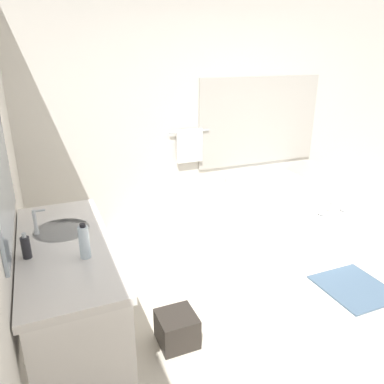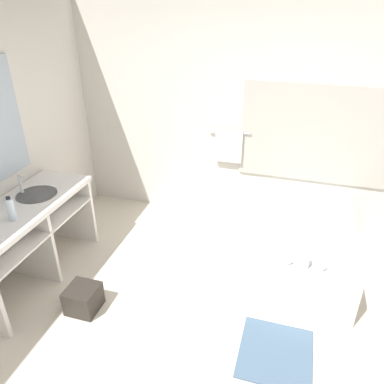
# 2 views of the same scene
# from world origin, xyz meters

# --- Properties ---
(ground_plane) EXTENTS (16.00, 16.00, 0.00)m
(ground_plane) POSITION_xyz_m (0.00, 0.00, 0.00)
(ground_plane) COLOR beige
(ground_plane) RESTS_ON ground
(wall_back_with_blinds) EXTENTS (7.40, 0.13, 2.70)m
(wall_back_with_blinds) POSITION_xyz_m (0.02, 2.23, 1.34)
(wall_back_with_blinds) COLOR silver
(wall_back_with_blinds) RESTS_ON ground_plane
(vanity_counter) EXTENTS (0.59, 1.49, 0.85)m
(vanity_counter) POSITION_xyz_m (-1.89, 0.48, 0.63)
(vanity_counter) COLOR white
(vanity_counter) RESTS_ON ground_plane
(sink_faucet) EXTENTS (0.09, 0.04, 0.18)m
(sink_faucet) POSITION_xyz_m (-2.05, 0.67, 0.93)
(sink_faucet) COLOR silver
(sink_faucet) RESTS_ON vanity_counter
(bathtub) EXTENTS (0.93, 1.54, 0.62)m
(bathtub) POSITION_xyz_m (0.69, 1.42, 0.27)
(bathtub) COLOR white
(bathtub) RESTS_ON ground_plane
(water_bottle_1) EXTENTS (0.06, 0.06, 0.23)m
(water_bottle_1) POSITION_xyz_m (-1.78, 0.22, 0.95)
(water_bottle_1) COLOR silver
(water_bottle_1) RESTS_ON vanity_counter
(soap_dispenser) EXTENTS (0.05, 0.05, 0.17)m
(soap_dispenser) POSITION_xyz_m (-2.12, 0.35, 0.92)
(soap_dispenser) COLOR #28282D
(soap_dispenser) RESTS_ON vanity_counter
(waste_bin) EXTENTS (0.28, 0.28, 0.24)m
(waste_bin) POSITION_xyz_m (-1.20, 0.20, 0.12)
(waste_bin) COLOR #2D2823
(waste_bin) RESTS_ON ground_plane
(bath_mat) EXTENTS (0.58, 0.62, 0.02)m
(bath_mat) POSITION_xyz_m (0.54, 0.20, 0.01)
(bath_mat) COLOR slate
(bath_mat) RESTS_ON ground_plane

